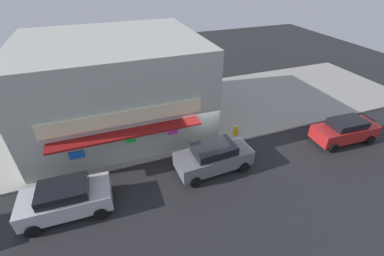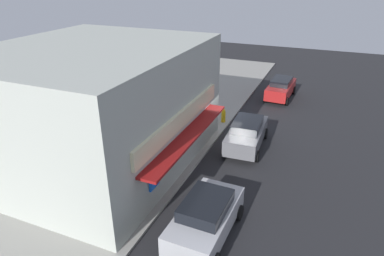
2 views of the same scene
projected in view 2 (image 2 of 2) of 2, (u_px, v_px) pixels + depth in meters
name	position (u px, v px, depth m)	size (l,w,h in m)	color
ground_plane	(217.00, 140.00, 20.81)	(59.56, 59.56, 0.00)	#232326
sidewalk	(145.00, 126.00, 22.54)	(39.71, 10.07, 0.13)	gray
corner_building	(96.00, 105.00, 17.50)	(11.43, 10.53, 6.06)	#ADB2A8
traffic_light	(207.00, 82.00, 20.05)	(0.32, 0.58, 5.18)	black
fire_hydrant	(223.00, 116.00, 22.80)	(0.53, 0.29, 0.93)	gold
trash_can	(104.00, 208.00, 14.02)	(0.45, 0.45, 0.80)	#2D2D2D
pedestrian	(180.00, 140.00, 18.31)	(0.44, 0.60, 1.83)	black
parked_car_silver	(206.00, 217.00, 13.03)	(4.14, 2.17, 1.66)	#B7B7BC
parked_car_red	(281.00, 88.00, 27.27)	(4.31, 2.04, 1.63)	#AD1E1E
parked_car_grey	(247.00, 133.00, 19.67)	(4.41, 2.18, 1.68)	slate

